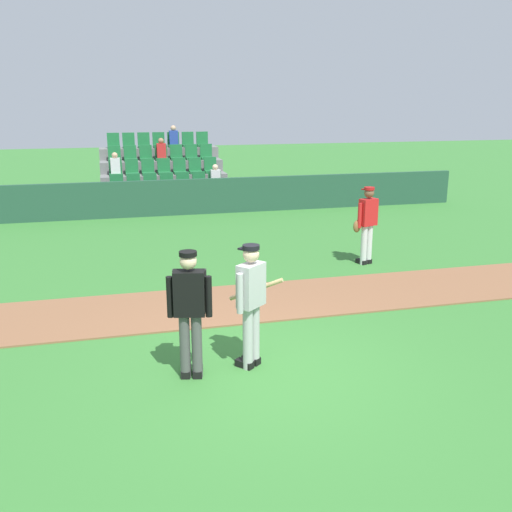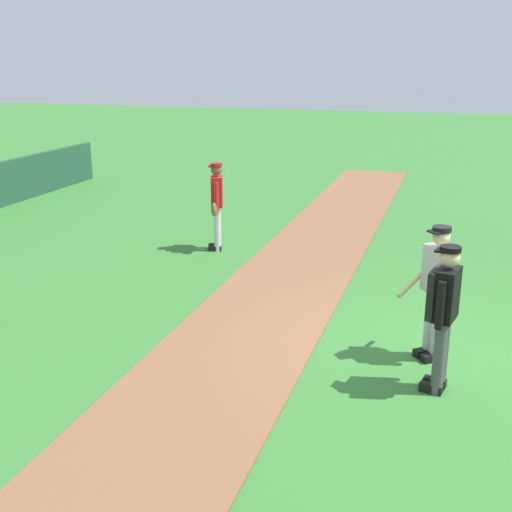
# 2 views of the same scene
# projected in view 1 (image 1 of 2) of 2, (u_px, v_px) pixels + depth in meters

# --- Properties ---
(ground_plane) EXTENTS (80.00, 80.00, 0.00)m
(ground_plane) POSITION_uv_depth(u_px,v_px,m) (259.00, 370.00, 7.89)
(ground_plane) COLOR #387A33
(infield_dirt_path) EXTENTS (28.00, 2.04, 0.03)m
(infield_dirt_path) POSITION_uv_depth(u_px,v_px,m) (222.00, 305.00, 10.36)
(infield_dirt_path) COLOR brown
(infield_dirt_path) RESTS_ON ground
(dugout_fence) EXTENTS (20.00, 0.16, 1.15)m
(dugout_fence) POSITION_uv_depth(u_px,v_px,m) (171.00, 198.00, 18.30)
(dugout_fence) COLOR #234C38
(dugout_fence) RESTS_ON ground
(stadium_bleachers) EXTENTS (4.45, 3.80, 2.70)m
(stadium_bleachers) POSITION_uv_depth(u_px,v_px,m) (164.00, 183.00, 20.41)
(stadium_bleachers) COLOR slate
(stadium_bleachers) RESTS_ON ground
(batter_grey_jersey) EXTENTS (0.71, 0.69, 1.76)m
(batter_grey_jersey) POSITION_uv_depth(u_px,v_px,m) (251.00, 301.00, 7.75)
(batter_grey_jersey) COLOR #B2B2B2
(batter_grey_jersey) RESTS_ON ground
(umpire_home_plate) EXTENTS (0.58, 0.37, 1.76)m
(umpire_home_plate) POSITION_uv_depth(u_px,v_px,m) (190.00, 307.00, 7.44)
(umpire_home_plate) COLOR #4C4C4C
(umpire_home_plate) RESTS_ON ground
(runner_red_jersey) EXTENTS (0.67, 0.39, 1.76)m
(runner_red_jersey) POSITION_uv_depth(u_px,v_px,m) (367.00, 223.00, 12.73)
(runner_red_jersey) COLOR silver
(runner_red_jersey) RESTS_ON ground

